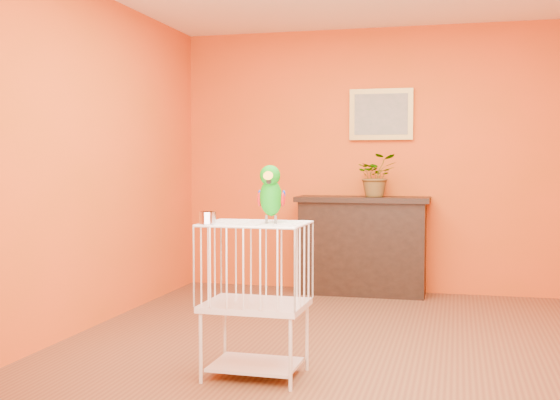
# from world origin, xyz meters

# --- Properties ---
(ground) EXTENTS (4.50, 4.50, 0.00)m
(ground) POSITION_xyz_m (0.00, 0.00, 0.00)
(ground) COLOR brown
(ground) RESTS_ON ground
(room_shell) EXTENTS (4.50, 4.50, 4.50)m
(room_shell) POSITION_xyz_m (0.00, 0.00, 1.58)
(room_shell) COLOR #E84C15
(room_shell) RESTS_ON ground
(console_cabinet) EXTENTS (1.28, 0.46, 0.95)m
(console_cabinet) POSITION_xyz_m (-0.15, 2.03, 0.48)
(console_cabinet) COLOR black
(console_cabinet) RESTS_ON ground
(potted_plant) EXTENTS (0.47, 0.50, 0.32)m
(potted_plant) POSITION_xyz_m (-0.02, 2.03, 1.11)
(potted_plant) COLOR #26722D
(potted_plant) RESTS_ON console_cabinet
(framed_picture) EXTENTS (0.62, 0.04, 0.50)m
(framed_picture) POSITION_xyz_m (0.00, 2.22, 1.75)
(framed_picture) COLOR #A9883C
(framed_picture) RESTS_ON room_shell
(birdcage) EXTENTS (0.60, 0.47, 0.92)m
(birdcage) POSITION_xyz_m (-0.42, -0.77, 0.48)
(birdcage) COLOR silver
(birdcage) RESTS_ON ground
(feed_cup) EXTENTS (0.10, 0.10, 0.07)m
(feed_cup) POSITION_xyz_m (-0.65, -0.94, 0.96)
(feed_cup) COLOR silver
(feed_cup) RESTS_ON birdcage
(parrot) EXTENTS (0.17, 0.31, 0.34)m
(parrot) POSITION_xyz_m (-0.33, -0.74, 1.09)
(parrot) COLOR #59544C
(parrot) RESTS_ON birdcage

